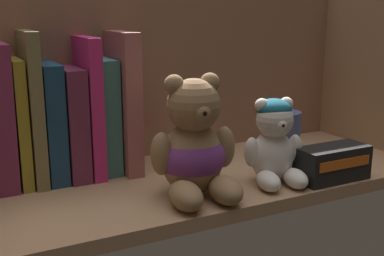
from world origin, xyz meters
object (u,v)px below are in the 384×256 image
Objects in this scene: book_4 at (18,121)px; teddy_bear_larger at (194,149)px; book_7 at (70,121)px; teddy_bear_smaller at (274,143)px; book_5 at (30,107)px; book_8 at (86,105)px; book_6 at (49,121)px; small_product_box at (332,163)px; pillar_candle at (284,135)px; book_10 at (119,100)px; book_9 at (102,114)px.

book_4 is 27.52cm from teddy_bear_larger.
teddy_bear_smaller is (26.53, -18.43, -2.45)cm from book_7.
book_5 is 8.58cm from book_8.
book_7 is 32.39cm from teddy_bear_smaller.
small_product_box is (38.51, -21.78, -6.40)cm from book_6.
book_5 is at bearing 152.09° from small_product_box.
book_4 reaches higher than pillar_candle.
book_5 is 6.45cm from book_7.
book_4 is 1.10× the size of book_7.
pillar_candle is at bearing -13.40° from book_7.
book_10 is at bearing 0.00° from book_8.
pillar_candle is at bearing 86.94° from small_product_box.
book_9 reaches higher than teddy_bear_smaller.
book_4 is 2.29× the size of pillar_candle.
book_4 is 16.25cm from book_10.
book_8 is at bearing 0.00° from book_6.
book_5 is 2.77× the size of pillar_candle.
pillar_candle reaches higher than small_product_box.
book_9 reaches higher than book_7.
book_5 is at bearing 180.00° from book_6.
book_7 reaches higher than pillar_candle.
small_product_box is (8.79, -3.35, -3.54)cm from teddy_bear_smaller.
book_5 reaches higher than book_4.
book_5 is at bearing 150.31° from teddy_bear_smaller.
book_10 is 26.37cm from teddy_bear_smaller.
book_6 is 1.57× the size of small_product_box.
teddy_bear_smaller is 1.13× the size of small_product_box.
teddy_bear_larger is 1.51× the size of small_product_box.
small_product_box is at bearing -10.58° from teddy_bear_larger.
book_9 is at bearing 138.88° from teddy_bear_smaller.
teddy_bear_larger is 1.33× the size of teddy_bear_smaller.
book_4 is 44.96cm from pillar_candle.
book_4 reaches higher than small_product_box.
small_product_box is (35.32, -21.78, -5.99)cm from book_7.
teddy_bear_larger is (7.75, -17.64, -2.36)cm from book_9.
book_10 reaches higher than pillar_candle.
book_10 is at bearing 0.00° from book_6.
book_10 reaches higher than book_6.
book_6 is 0.99× the size of book_9.
book_7 is at bearing 126.74° from teddy_bear_larger.
pillar_candle is at bearing -15.67° from book_9.
book_9 is (5.42, 0.00, 0.54)cm from book_7.
book_9 is at bearing 0.00° from book_4.
book_7 is at bearing 180.00° from book_9.
teddy_bear_smaller is at bearing -45.42° from book_10.
pillar_candle is (27.66, -8.59, -7.16)cm from book_10.
small_product_box is at bearing -29.49° from book_6.
book_5 reaches higher than teddy_bear_larger.
book_7 is 8.77cm from book_10.
book_4 is 4.61cm from book_6.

